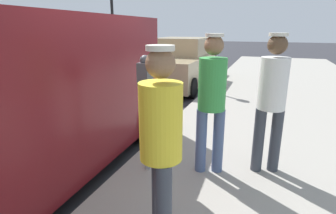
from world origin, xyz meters
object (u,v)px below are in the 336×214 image
object	(u,v)px
pedestrian_in_white	(272,96)
traffic_light_corner	(98,0)
pedestrian_in_yellow	(161,140)
pedestrian_in_green	(212,96)
parked_sedan_ahead	(181,64)
parking_meter_far	(216,57)
parking_meter_near	(146,95)

from	to	relation	value
pedestrian_in_white	traffic_light_corner	size ratio (longest dim) A/B	0.34
pedestrian_in_yellow	traffic_light_corner	distance (m)	15.18
pedestrian_in_green	parked_sedan_ahead	bearing A→B (deg)	111.10
traffic_light_corner	pedestrian_in_yellow	bearing A→B (deg)	-54.59
pedestrian_in_yellow	parking_meter_far	bearing A→B (deg)	96.50
pedestrian_in_green	parking_meter_near	bearing A→B (deg)	-162.76
pedestrian_in_white	pedestrian_in_green	distance (m)	0.75
parking_meter_near	parked_sedan_ahead	distance (m)	6.39
pedestrian_in_white	parked_sedan_ahead	bearing A→B (deg)	117.81
pedestrian_in_yellow	pedestrian_in_green	world-z (taller)	pedestrian_in_green
pedestrian_in_white	traffic_light_corner	world-z (taller)	traffic_light_corner
parking_meter_far	pedestrian_in_yellow	distance (m)	5.91
parking_meter_far	traffic_light_corner	world-z (taller)	traffic_light_corner
parking_meter_far	parked_sedan_ahead	bearing A→B (deg)	135.66
parking_meter_far	parked_sedan_ahead	size ratio (longest dim) A/B	0.34
pedestrian_in_white	parked_sedan_ahead	xyz separation A→B (m)	(-2.99, 5.67, -0.43)
parking_meter_far	pedestrian_in_yellow	xyz separation A→B (m)	(0.67, -5.87, -0.05)
parked_sedan_ahead	traffic_light_corner	world-z (taller)	traffic_light_corner
parking_meter_near	pedestrian_in_white	bearing A→B (deg)	19.23
pedestrian_in_yellow	parking_meter_near	bearing A→B (deg)	120.12
parking_meter_far	pedestrian_in_green	world-z (taller)	pedestrian_in_green
parking_meter_far	pedestrian_in_yellow	world-z (taller)	pedestrian_in_yellow
parking_meter_near	traffic_light_corner	bearing A→B (deg)	125.92
pedestrian_in_green	parked_sedan_ahead	xyz separation A→B (m)	(-2.29, 5.95, -0.42)
pedestrian_in_white	parking_meter_near	bearing A→B (deg)	-160.77
parking_meter_near	traffic_light_corner	distance (m)	13.87
parked_sedan_ahead	pedestrian_in_yellow	bearing A→B (deg)	-73.48
pedestrian_in_yellow	parked_sedan_ahead	distance (m)	7.67
pedestrian_in_green	parked_sedan_ahead	size ratio (longest dim) A/B	0.40
traffic_light_corner	pedestrian_in_green	bearing A→B (deg)	-50.87
parking_meter_near	parked_sedan_ahead	world-z (taller)	parking_meter_near
parking_meter_far	traffic_light_corner	xyz separation A→B (m)	(-8.02, 6.35, 2.34)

